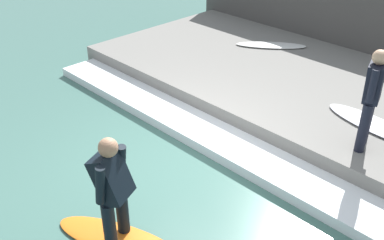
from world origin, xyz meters
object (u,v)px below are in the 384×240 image
Objects in this scene: surfer_riding at (112,186)px; surfboard_waiting_near at (375,125)px; surfer_waiting_near at (372,95)px; surfboard_spare at (271,45)px; surfboard_riding at (118,239)px.

surfboard_waiting_near is (4.44, -1.25, -0.45)m from surfer_riding.
surfer_riding is 3.98m from surfer_waiting_near.
surfer_waiting_near is 1.02× the size of surfboard_spare.
surfboard_waiting_near is at bearing 9.94° from surfer_waiting_near.
surfer_waiting_near is 1.15m from surfboard_waiting_near.
surfboard_waiting_near is (0.73, 0.13, -0.87)m from surfer_waiting_near.
surfer_riding is 4.64m from surfboard_waiting_near.
surfer_riding is at bearing 0.00° from surfboard_riding.
surfer_riding reaches higher than surfboard_waiting_near.
surfboard_waiting_near is 3.94m from surfboard_spare.
surfer_waiting_near is at bearing -124.82° from surfboard_spare.
surfer_waiting_near is at bearing -20.36° from surfboard_riding.
surfboard_riding is at bearing 0.00° from surfer_riding.
surfboard_riding is 6.65m from surfboard_spare.
surfboard_spare is at bearing 55.18° from surfer_waiting_near.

